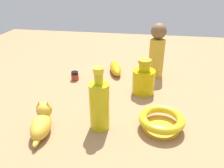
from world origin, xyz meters
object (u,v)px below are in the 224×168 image
object	(u,v)px
bottle_short	(144,80)
bowl	(161,121)
bottle_tall	(99,105)
cat_figurine	(42,122)
nail_polish_jar	(75,76)
banana	(115,68)
person_figure_adult	(157,51)

from	to	relation	value
bottle_short	bowl	world-z (taller)	bottle_short
bottle_tall	cat_figurine	distance (m)	0.18
nail_polish_jar	bottle_tall	world-z (taller)	bottle_tall
bottle_tall	bowl	world-z (taller)	bottle_tall
bowl	cat_figurine	bearing A→B (deg)	12.15
nail_polish_jar	banana	xyz separation A→B (m)	(-0.17, -0.11, 0.00)
bottle_tall	bowl	distance (m)	0.20
bottle_tall	bottle_short	world-z (taller)	bottle_tall
bottle_tall	banana	bearing A→B (deg)	-87.87
nail_polish_jar	bottle_tall	xyz separation A→B (m)	(-0.18, 0.32, 0.06)
person_figure_adult	bottle_short	bearing A→B (deg)	74.76
person_figure_adult	bottle_tall	world-z (taller)	person_figure_adult
nail_polish_jar	bowl	world-z (taller)	bowl
bottle_short	cat_figurine	bearing A→B (deg)	46.42
person_figure_adult	bowl	xyz separation A→B (m)	(-0.02, 0.40, -0.09)
bottle_tall	bottle_short	distance (m)	0.28
person_figure_adult	cat_figurine	size ratio (longest dim) A/B	1.64
person_figure_adult	bowl	distance (m)	0.41
nail_polish_jar	cat_figurine	distance (m)	0.38
nail_polish_jar	bottle_short	size ratio (longest dim) A/B	0.28
person_figure_adult	bottle_short	distance (m)	0.19
cat_figurine	banana	size ratio (longest dim) A/B	0.97
bottle_short	nail_polish_jar	bearing A→B (deg)	-12.92
person_figure_adult	bottle_tall	size ratio (longest dim) A/B	1.21
bottle_short	person_figure_adult	bearing A→B (deg)	-105.24
person_figure_adult	bottle_tall	xyz separation A→B (m)	(0.17, 0.43, -0.04)
banana	bottle_short	bearing A→B (deg)	-158.11
bottle_tall	banana	xyz separation A→B (m)	(0.02, -0.43, -0.06)
bottle_short	banana	world-z (taller)	bottle_short
bottle_tall	cat_figurine	xyz separation A→B (m)	(0.17, 0.05, -0.05)
bottle_short	bowl	bearing A→B (deg)	106.11
person_figure_adult	banana	distance (m)	0.21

